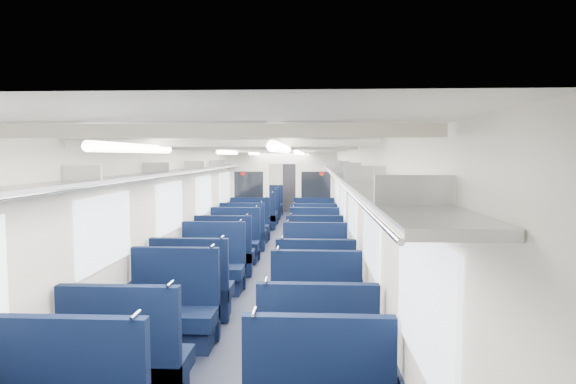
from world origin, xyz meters
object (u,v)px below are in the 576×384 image
Objects in this scene: seat_14 at (235,245)px; seat_23 at (314,213)px; seat_12 at (225,256)px; seat_26 at (269,206)px; seat_20 at (258,218)px; seat_27 at (313,206)px; seat_21 at (314,219)px; bulkhead at (282,193)px; seat_18 at (250,228)px; end_door at (293,187)px; seat_5 at (317,364)px; seat_4 at (127,368)px; seat_8 at (192,293)px; seat_11 at (315,271)px; seat_17 at (314,236)px; seat_19 at (314,228)px; seat_15 at (314,245)px; seat_16 at (243,235)px; seat_13 at (315,256)px; seat_7 at (316,321)px; seat_9 at (315,295)px; seat_25 at (314,210)px; seat_22 at (262,214)px; seat_24 at (266,209)px; seat_10 at (213,270)px; seat_6 at (173,315)px.

seat_23 is (1.66, 5.61, 0.00)m from seat_14.
seat_12 is 1.00× the size of seat_23.
seat_26 is (0.00, 9.00, 0.00)m from seat_12.
seat_20 is at bearing -90.00° from seat_26.
seat_21 is at bearing -90.00° from seat_27.
bulkhead is 2.41× the size of seat_18.
end_door reaches higher than seat_18.
seat_5 is (0.83, -14.88, -0.64)m from end_door.
seat_12 and seat_26 have the same top height.
seat_4 and seat_8 have the same top height.
seat_4 is at bearing -98.24° from seat_23.
seat_11 and seat_17 have the same top height.
seat_17 and seat_20 have the same top height.
seat_19 is 1.88m from seat_21.
seat_17 is (0.00, 1.08, 0.00)m from seat_15.
seat_18 is (0.00, 1.13, 0.00)m from seat_16.
seat_21 is 3.93m from seat_26.
seat_13 and seat_14 have the same top height.
seat_13 is 3.44m from seat_19.
seat_7 is at bearing -70.00° from seat_14.
seat_4 is 1.00× the size of seat_15.
seat_9 is 2.52m from seat_13.
seat_22 is at bearing -144.14° from seat_25.
seat_26 is at bearing 90.00° from seat_18.
seat_26 is 1.00× the size of seat_27.
seat_13 is 7.93m from seat_24.
seat_26 is at bearing 106.98° from seat_19.
seat_18 is 1.00× the size of seat_20.
seat_27 is at bearing 90.00° from seat_7.
seat_8 is at bearing -105.55° from seat_19.
seat_10 is at bearing -90.00° from seat_18.
seat_10 is 1.09m from seat_12.
seat_19 is 1.00× the size of seat_25.
seat_4 and seat_14 have the same top height.
seat_11 and seat_13 have the same top height.
end_door is 1.72× the size of seat_12.
seat_8 is at bearing -90.00° from seat_18.
seat_21 is at bearing 78.05° from seat_8.
seat_16 is 1.13m from seat_18.
seat_7 is at bearing -76.60° from seat_18.
seat_6 is at bearing -90.00° from seat_12.
seat_16 is (0.00, 2.40, 0.00)m from seat_12.
seat_26 is (-1.66, 13.56, 0.00)m from seat_5.
seat_11 is 1.00× the size of seat_15.
seat_14 is 1.00× the size of seat_26.
bulkhead is at bearing -73.38° from seat_22.
seat_8 is 1.00× the size of seat_16.
seat_12 is at bearing -175.87° from seat_13.
bulkhead is 4.24m from seat_24.
bulkhead is 2.41× the size of seat_22.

